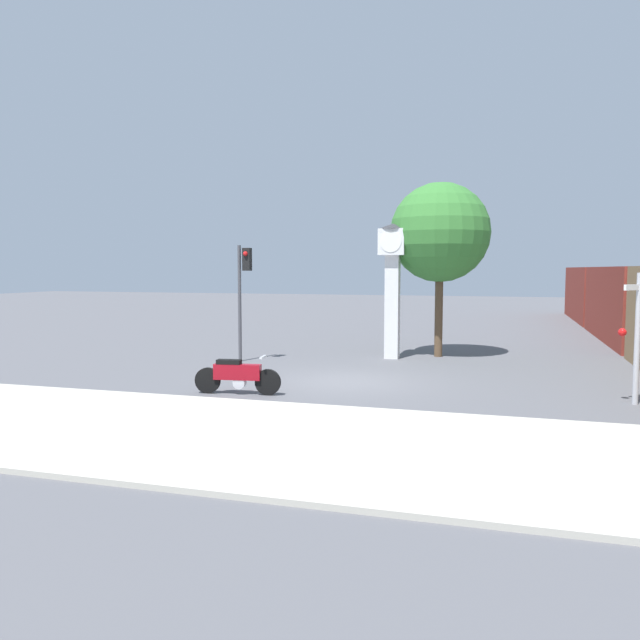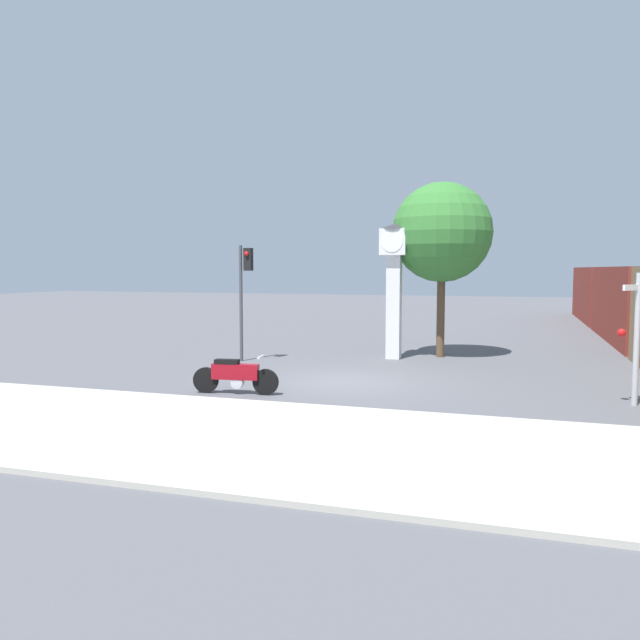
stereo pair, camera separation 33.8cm
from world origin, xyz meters
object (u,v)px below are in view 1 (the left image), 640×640
Objects in this scene: motorcycle at (237,376)px; railroad_crossing_signal at (638,332)px; traffic_light at (243,282)px; freight_train at (634,304)px; street_tree at (440,233)px; clock_tower at (393,270)px.

railroad_crossing_signal reaches higher than motorcycle.
railroad_crossing_signal is at bearing -17.84° from traffic_light.
street_tree reaches higher than freight_train.
railroad_crossing_signal is 9.40m from street_tree.
motorcycle is at bearing -68.27° from traffic_light.
traffic_light is (-4.95, -2.28, -0.42)m from clock_tower.
motorcycle is 6.35m from traffic_light.
traffic_light is at bearing -155.30° from clock_tower.
street_tree is at bearing 26.15° from traffic_light.
clock_tower is at bearing 24.70° from traffic_light.
clock_tower is 0.14× the size of freight_train.
street_tree is (-8.05, -7.77, 2.94)m from freight_train.
traffic_light is 1.29× the size of railroad_crossing_signal.
railroad_crossing_signal is at bearing 1.96° from motorcycle.
street_tree is (6.55, 3.21, 1.79)m from traffic_light.
freight_train is 5.47× the size of street_tree.
freight_train is at bearing 42.07° from clock_tower.
freight_train is 11.07× the size of railroad_crossing_signal.
freight_train is (9.65, 8.71, -1.56)m from clock_tower.
railroad_crossing_signal is 0.49× the size of street_tree.
motorcycle is at bearing -170.72° from railroad_crossing_signal.
clock_tower is 9.49m from railroad_crossing_signal.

